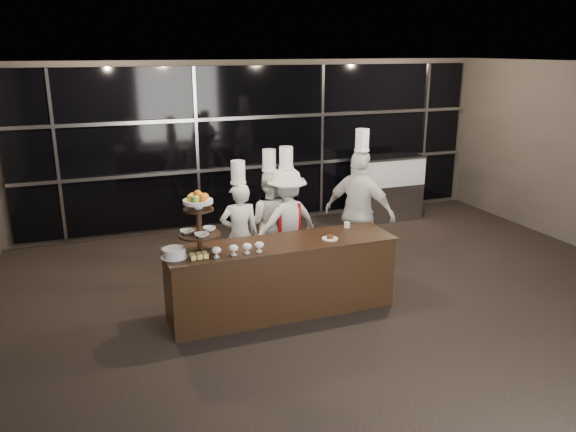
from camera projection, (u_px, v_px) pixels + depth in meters
name	position (u px, v px, depth m)	size (l,w,h in m)	color
room	(409.00, 216.00, 5.86)	(10.00, 10.00, 10.00)	black
window_wall	(261.00, 144.00, 10.28)	(8.60, 0.10, 2.80)	black
buffet_counter	(282.00, 277.00, 6.96)	(2.84, 0.74, 0.92)	black
display_stand	(199.00, 218.00, 6.37)	(0.48, 0.48, 0.74)	black
compotes	(239.00, 248.00, 6.40)	(0.62, 0.11, 0.12)	silver
layer_cake	(174.00, 253.00, 6.32)	(0.30, 0.30, 0.11)	white
pastry_squares	(199.00, 256.00, 6.31)	(0.20, 0.13, 0.05)	#EBD873
small_plate	(330.00, 238.00, 6.94)	(0.20, 0.20, 0.05)	white
chef_cup	(347.00, 225.00, 7.39)	(0.08, 0.08, 0.07)	white
display_case	(387.00, 184.00, 10.74)	(1.31, 0.57, 1.24)	#A5A5AA
chef_a	(240.00, 233.00, 7.67)	(0.55, 0.38, 1.77)	silver
chef_b	(270.00, 221.00, 8.13)	(0.93, 0.86, 1.83)	white
chef_c	(286.00, 221.00, 8.04)	(1.12, 0.79, 1.89)	silver
chef_d	(359.00, 212.00, 8.05)	(1.01, 1.12, 2.13)	silver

